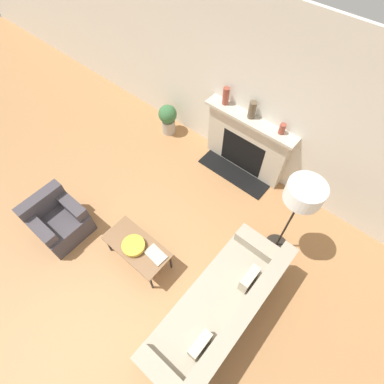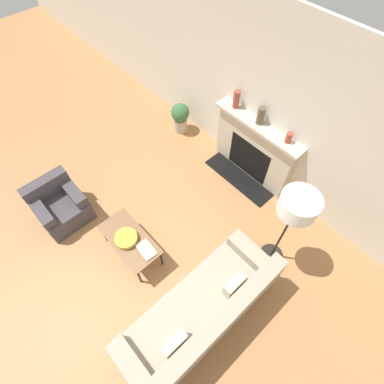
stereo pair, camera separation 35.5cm
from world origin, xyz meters
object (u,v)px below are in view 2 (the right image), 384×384
Objects in this scene: fireplace at (253,150)px; book at (146,250)px; armchair_near at (60,205)px; coffee_table at (130,240)px; potted_plant at (180,116)px; mantel_vase_center_right at (289,138)px; bowl at (126,238)px; floor_lamp at (296,210)px; couch at (202,314)px; mantel_vase_left at (236,99)px; mantel_vase_center_left at (261,116)px.

fireplace reaches higher than book.
armchair_near is 1.41m from coffee_table.
mantel_vase_center_right is at bearing 6.02° from potted_plant.
floor_lamp reaches higher than bowl.
armchair_near is 1.73m from book.
fireplace is 2.58m from bowl.
fireplace is at bearing 143.74° from floor_lamp.
couch is 3.23m from mantel_vase_left.
couch is 3.72m from potted_plant.
bowl is (-0.13, -2.58, -0.05)m from fireplace.
fireplace is at bearing -151.79° from couch.
coffee_table is at bearing -104.19° from mantel_vase_center_right.
fireplace is at bearing 7.42° from potted_plant.
floor_lamp is at bearing 46.47° from bowl.
mantel_vase_center_left is (1.42, 3.01, 1.02)m from armchair_near.
armchair_near is at bearing -161.00° from coffee_table.
mantel_vase_center_left reaches higher than couch.
mantel_vase_center_right reaches higher than potted_plant.
mantel_vase_center_right is at bearing 0.00° from mantel_vase_left.
potted_plant is (-3.03, 0.78, -1.02)m from floor_lamp.
mantel_vase_center_right is at bearing 129.59° from floor_lamp.
couch is at bearing -36.80° from potted_plant.
fireplace is at bearing 87.28° from coffee_table.
mantel_vase_center_left reaches higher than coffee_table.
bowl is (-0.01, -0.04, 0.09)m from coffee_table.
bowl is at bearing -56.96° from potted_plant.
fireplace is at bearing 87.05° from bowl.
potted_plant is at bearing 123.64° from coffee_table.
fireplace is 2.79m from couch.
potted_plant is (-1.85, 2.24, -0.11)m from book.
coffee_table is 1.55× the size of potted_plant.
armchair_near is (-2.76, -0.55, -0.03)m from couch.
fireplace is 2.55m from coffee_table.
coffee_table is 2.71m from mantel_vase_center_left.
bowl is 2.82m from potted_plant.
bowl is (-1.45, -0.13, 0.19)m from couch.
couch is 2.82m from armchair_near.
floor_lamp is at bearing 46.04° from coffee_table.
mantel_vase_center_left reaches higher than fireplace.
mantel_vase_left is (-0.41, 2.56, 0.89)m from coffee_table.
armchair_near is at bearing -85.49° from potted_plant.
book is 1.08× the size of mantel_vase_center_left.
mantel_vase_center_left is at bearing 87.59° from bowl.
mantel_vase_center_left is at bearing 8.01° from potted_plant.
mantel_vase_center_right is (0.55, 0.00, -0.06)m from mantel_vase_center_left.
mantel_vase_left reaches higher than coffee_table.
couch is 3.50× the size of potted_plant.
coffee_table is 2.74m from mantel_vase_left.
book is (0.32, 0.12, -0.04)m from bowl.
bowl is at bearing -104.25° from mantel_vase_center_right.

